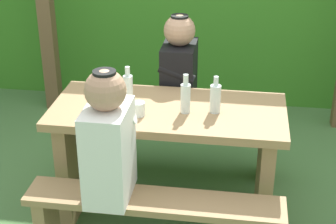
% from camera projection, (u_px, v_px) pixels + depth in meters
% --- Properties ---
extents(ground_plane, '(12.00, 12.00, 0.00)m').
position_uv_depth(ground_plane, '(168.00, 211.00, 3.50)').
color(ground_plane, '#486F3D').
extents(picnic_table, '(1.40, 0.64, 0.75)m').
position_uv_depth(picnic_table, '(168.00, 143.00, 3.27)').
color(picnic_table, '#9E7A51').
rests_on(picnic_table, ground_plane).
extents(bench_near, '(1.40, 0.24, 0.46)m').
position_uv_depth(bench_near, '(154.00, 218.00, 2.90)').
color(bench_near, '#9E7A51').
rests_on(bench_near, ground_plane).
extents(bench_far, '(1.40, 0.24, 0.46)m').
position_uv_depth(bench_far, '(179.00, 131.00, 3.81)').
color(bench_far, '#9E7A51').
rests_on(bench_far, ground_plane).
extents(person_white_shirt, '(0.25, 0.35, 0.72)m').
position_uv_depth(person_white_shirt, '(108.00, 141.00, 2.73)').
color(person_white_shirt, white).
rests_on(person_white_shirt, bench_near).
extents(person_black_coat, '(0.25, 0.35, 0.72)m').
position_uv_depth(person_black_coat, '(179.00, 71.00, 3.60)').
color(person_black_coat, black).
rests_on(person_black_coat, bench_far).
extents(drinking_glass, '(0.08, 0.08, 0.08)m').
position_uv_depth(drinking_glass, '(139.00, 109.00, 3.06)').
color(drinking_glass, silver).
rests_on(drinking_glass, picnic_table).
extents(bottle_left, '(0.06, 0.06, 0.24)m').
position_uv_depth(bottle_left, '(186.00, 97.00, 3.07)').
color(bottle_left, silver).
rests_on(bottle_left, picnic_table).
extents(bottle_right, '(0.06, 0.06, 0.22)m').
position_uv_depth(bottle_right, '(215.00, 98.00, 3.08)').
color(bottle_right, silver).
rests_on(bottle_right, picnic_table).
extents(bottle_center, '(0.06, 0.06, 0.23)m').
position_uv_depth(bottle_center, '(128.00, 88.00, 3.20)').
color(bottle_center, silver).
rests_on(bottle_center, picnic_table).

